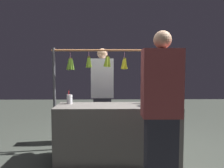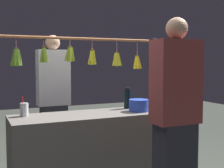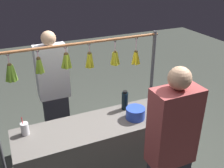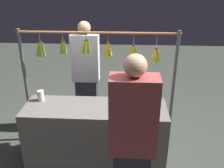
% 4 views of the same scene
% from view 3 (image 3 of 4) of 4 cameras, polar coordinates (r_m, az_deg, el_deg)
% --- Properties ---
extents(market_counter, '(1.75, 0.57, 0.81)m').
position_cam_3_polar(market_counter, '(3.15, -3.89, -15.08)').
color(market_counter, '#66605B').
rests_on(market_counter, ground).
extents(display_rack, '(2.06, 0.12, 1.67)m').
position_cam_3_polar(display_rack, '(3.05, -7.32, 1.29)').
color(display_rack, '#4C4C51').
rests_on(display_rack, ground).
extents(water_bottle, '(0.08, 0.08, 0.25)m').
position_cam_3_polar(water_bottle, '(3.12, 2.85, -3.67)').
color(water_bottle, black).
rests_on(water_bottle, market_counter).
extents(blue_bucket, '(0.22, 0.22, 0.13)m').
position_cam_3_polar(blue_bucket, '(2.99, 5.20, -6.42)').
color(blue_bucket, blue).
rests_on(blue_bucket, market_counter).
extents(drink_cup, '(0.08, 0.08, 0.20)m').
position_cam_3_polar(drink_cup, '(2.87, -18.69, -9.34)').
color(drink_cup, silver).
rests_on(drink_cup, market_counter).
extents(vendor_person, '(0.40, 0.22, 1.69)m').
position_cam_3_polar(vendor_person, '(3.56, -12.58, -2.09)').
color(vendor_person, '#2D2D38').
rests_on(vendor_person, ground).
extents(customer_person, '(0.41, 0.22, 1.74)m').
position_cam_3_polar(customer_person, '(2.48, 12.64, -15.46)').
color(customer_person, '#2D2D38').
rests_on(customer_person, ground).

